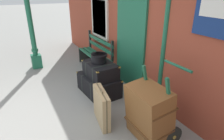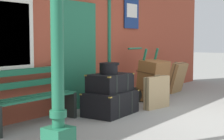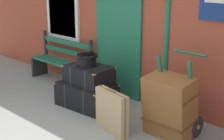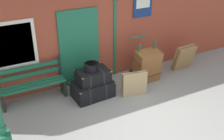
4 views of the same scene
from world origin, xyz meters
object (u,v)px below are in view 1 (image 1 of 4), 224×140
Objects in this scene: lamp_post at (32,31)px; round_hatbox at (99,58)px; platform_bench at (96,54)px; steamer_trunk_base at (99,85)px; steamer_trunk_middle at (100,70)px; suitcase_charcoal at (102,107)px; large_brown_trunk at (149,113)px; porters_trolley at (157,120)px.

lamp_post is 2.54m from round_hatbox.
lamp_post is 7.79× the size of round_hatbox.
round_hatbox is (2.31, 1.04, -0.26)m from lamp_post.
lamp_post reaches higher than platform_bench.
steamer_trunk_middle is at bearing 47.23° from steamer_trunk_base.
platform_bench reaches higher than suitcase_charcoal.
steamer_trunk_base is at bearing -132.77° from steamer_trunk_middle.
steamer_trunk_base is (2.32, 1.01, -0.91)m from lamp_post.
large_brown_trunk is at bearing 15.10° from lamp_post.
steamer_trunk_middle is at bearing 7.31° from round_hatbox.
lamp_post is 4.29m from porters_trolley.
round_hatbox is (-0.05, -0.01, 0.28)m from steamer_trunk_middle.
platform_bench reaches higher than steamer_trunk_middle.
porters_trolley is 1.28× the size of large_brown_trunk.
round_hatbox is 1.82m from porters_trolley.
suitcase_charcoal is at bearing -145.34° from large_brown_trunk.
platform_bench is 3.09m from porters_trolley.
porters_trolley is (1.71, 0.22, -0.59)m from round_hatbox.
large_brown_trunk reaches higher than steamer_trunk_middle.
porters_trolley is (1.69, 0.25, 0.06)m from steamer_trunk_base.
steamer_trunk_base is 1.28× the size of steamer_trunk_middle.
porters_trolley is 0.26m from large_brown_trunk.
platform_bench reaches higher than steamer_trunk_base.
porters_trolley is at bearing 43.44° from suitcase_charcoal.
suitcase_charcoal is at bearing -136.56° from porters_trolley.
lamp_post is 2.69m from steamer_trunk_base.
suitcase_charcoal is (-0.70, -0.66, 0.05)m from porters_trolley.
steamer_trunk_base is at bearing -177.42° from large_brown_trunk.
round_hatbox is at bearing -178.42° from large_brown_trunk.
steamer_trunk_middle is 1.66m from large_brown_trunk.
platform_bench is 1.94× the size of steamer_trunk_middle.
suitcase_charcoal is at bearing -22.13° from steamer_trunk_base.
large_brown_trunk is at bearing -90.00° from porters_trolley.
platform_bench is 1.73× the size of large_brown_trunk.
steamer_trunk_middle is 0.28m from round_hatbox.
platform_bench is 1.35× the size of porters_trolley.
porters_trolley is 0.96m from suitcase_charcoal.
steamer_trunk_middle is at bearing 23.87° from lamp_post.
lamp_post is at bearing -155.82° from round_hatbox.
lamp_post is at bearing -164.90° from large_brown_trunk.
round_hatbox is 1.75m from large_brown_trunk.
steamer_trunk_middle is 1.22× the size of suitcase_charcoal.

